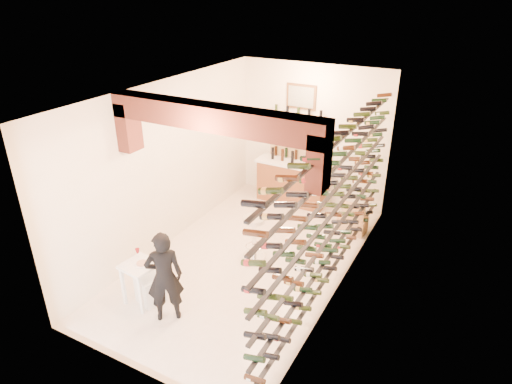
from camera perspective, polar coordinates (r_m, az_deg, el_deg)
ground at (r=8.48m, az=-0.97°, el=-8.72°), size 6.00×6.00×0.00m
room_shell at (r=7.24m, az=-2.11°, el=5.12°), size 3.52×6.02×3.21m
wine_rack at (r=7.17m, az=9.68°, el=-1.62°), size 0.32×5.70×2.56m
back_counter at (r=10.43m, az=4.68°, el=1.42°), size 1.70×0.62×1.29m
back_shelving at (r=10.39m, az=5.35°, el=5.10°), size 1.40×0.31×2.73m
tasting_table at (r=7.39m, az=-14.65°, el=-9.77°), size 0.56×0.56×0.89m
white_stool at (r=7.60m, az=-13.39°, el=-12.00°), size 0.47×0.47×0.47m
person at (r=6.90m, az=-11.68°, el=-10.61°), size 0.66×0.64×1.53m
chrome_barstool at (r=8.31m, az=-0.24°, el=-5.48°), size 0.44×0.44×0.86m
crate_lower at (r=9.51m, az=12.24°, el=-4.07°), size 0.59×0.43×0.34m
crate_upper at (r=9.37m, az=12.40°, el=-2.47°), size 0.49×0.37×0.27m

